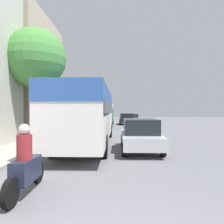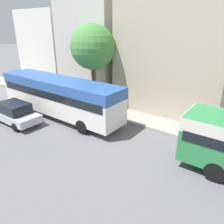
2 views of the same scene
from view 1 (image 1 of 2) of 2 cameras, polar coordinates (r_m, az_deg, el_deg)
building_far_terrace at (r=21.37m, az=-23.16°, el=8.66°), size 5.42×8.86×10.16m
bus_lead at (r=12.91m, az=-6.08°, el=0.45°), size 2.52×11.33×3.14m
bus_following at (r=28.01m, az=-2.47°, el=0.22°), size 2.66×10.15×2.88m
motorcycle_behind_lead at (r=5.86m, az=-21.65°, el=-13.09°), size 0.38×2.24×1.73m
car_crossing at (r=36.55m, az=5.53°, el=-1.51°), size 1.79×4.46×1.36m
car_far_curb at (r=11.10m, az=7.40°, el=-5.86°), size 1.91×4.33×1.60m
car_distant at (r=30.66m, az=3.75°, el=-1.77°), size 1.96×4.07×1.55m
pedestrian_near_curb at (r=31.23m, az=-6.76°, el=-1.35°), size 0.40×0.40×1.69m
street_tree at (r=14.79m, az=-19.29°, el=13.02°), size 3.75×3.75×7.01m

